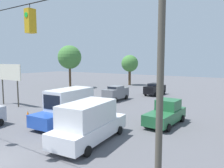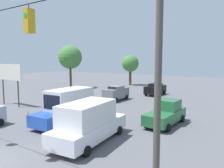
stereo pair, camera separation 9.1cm
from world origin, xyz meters
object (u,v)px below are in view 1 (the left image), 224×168
traffic_cone_third (53,108)px  traffic_cone_nearest (0,121)px  tree_horizon_left (130,64)px  sedan_grey_withflow_far (116,93)px  traffic_cone_farthest (104,97)px  box_truck_blue_withflow_mid (69,106)px  tree_horizon_right (70,57)px  traffic_cone_second (28,114)px  traffic_cone_fourth (72,104)px  pickup_truck_green_oncoming_far (166,113)px  roadside_billboard (9,75)px  box_truck_white_crossing_near (89,122)px  sedan_black_withflow_deep (155,89)px  traffic_cone_fifth (89,100)px

traffic_cone_third → traffic_cone_nearest: bearing=91.0°
traffic_cone_third → tree_horizon_left: (5.24, -26.64, 4.44)m
sedan_grey_withflow_far → traffic_cone_farthest: sedan_grey_withflow_far is taller
tree_horizon_left → sedan_grey_withflow_far: bearing=113.4°
box_truck_blue_withflow_mid → tree_horizon_right: tree_horizon_right is taller
traffic_cone_second → traffic_cone_fourth: same height
traffic_cone_fourth → traffic_cone_farthest: bearing=-91.8°
pickup_truck_green_oncoming_far → traffic_cone_second: (12.01, 5.32, -0.65)m
traffic_cone_third → traffic_cone_farthest: bearing=-91.3°
traffic_cone_farthest → tree_horizon_left: (5.44, -17.38, 4.44)m
pickup_truck_green_oncoming_far → sedan_grey_withflow_far: 12.13m
traffic_cone_nearest → tree_horizon_right: bearing=-59.3°
sedan_grey_withflow_far → roadside_billboard: bearing=48.7°
box_truck_blue_withflow_mid → traffic_cone_nearest: box_truck_blue_withflow_mid is taller
traffic_cone_third → roadside_billboard: size_ratio=0.13×
pickup_truck_green_oncoming_far → roadside_billboard: roadside_billboard is taller
traffic_cone_third → box_truck_white_crossing_near: bearing=152.7°
sedan_black_withflow_deep → traffic_cone_nearest: size_ratio=6.98×
sedan_black_withflow_deep → pickup_truck_green_oncoming_far: bearing=116.1°
roadside_billboard → traffic_cone_farthest: bearing=-124.2°
roadside_billboard → sedan_black_withflow_deep: bearing=-123.6°
traffic_cone_fourth → sedan_grey_withflow_far: bearing=-109.5°
box_truck_blue_withflow_mid → tree_horizon_right: (17.39, -17.80, 4.62)m
sedan_grey_withflow_far → roadside_billboard: roadside_billboard is taller
traffic_cone_fifth → traffic_cone_farthest: size_ratio=1.00×
traffic_cone_second → traffic_cone_farthest: same height
sedan_grey_withflow_far → traffic_cone_fourth: size_ratio=6.69×
traffic_cone_fifth → tree_horizon_right: (12.74, -9.44, 5.79)m
traffic_cone_fifth → roadside_billboard: (6.68, 7.00, 3.46)m
pickup_truck_green_oncoming_far → tree_horizon_left: 30.21m
traffic_cone_second → tree_horizon_left: tree_horizon_left is taller
sedan_grey_withflow_far → tree_horizon_left: (7.50, -17.34, 3.72)m
box_truck_blue_withflow_mid → roadside_billboard: bearing=-6.8°
traffic_cone_nearest → traffic_cone_farthest: same height
sedan_grey_withflow_far → traffic_cone_third: size_ratio=6.69×
roadside_billboard → traffic_cone_fourth: bearing=-150.3°
box_truck_blue_withflow_mid → traffic_cone_fourth: box_truck_blue_withflow_mid is taller
sedan_black_withflow_deep → traffic_cone_third: (4.97, 16.66, -0.65)m
traffic_cone_fifth → traffic_cone_second: bearing=90.2°
traffic_cone_farthest → tree_horizon_right: tree_horizon_right is taller
traffic_cone_third → roadside_billboard: (6.66, 0.83, 3.46)m
pickup_truck_green_oncoming_far → sedan_grey_withflow_far: pickup_truck_green_oncoming_far is taller
box_truck_white_crossing_near → roadside_billboard: size_ratio=1.33×
pickup_truck_green_oncoming_far → tree_horizon_right: bearing=-28.5°
sedan_black_withflow_deep → traffic_cone_fourth: size_ratio=6.98×
pickup_truck_green_oncoming_far → traffic_cone_third: pickup_truck_green_oncoming_far is taller
box_truck_white_crossing_near → traffic_cone_fifth: box_truck_white_crossing_near is taller
pickup_truck_green_oncoming_far → traffic_cone_fourth: bearing=-3.8°
traffic_cone_fourth → tree_horizon_right: 18.85m
traffic_cone_nearest → tree_horizon_left: 33.37m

